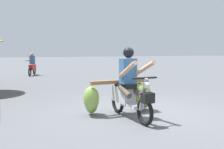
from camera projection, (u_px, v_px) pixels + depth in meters
The scene contains 3 objects.
ground_plane at pixel (141, 113), 6.31m from camera, with size 120.00×120.00×0.00m, color #56595E.
motorbike_main_loaded at pixel (126, 94), 6.13m from camera, with size 1.87×1.82×1.58m.
motorbike_distant_ahead_left at pixel (32, 66), 15.97m from camera, with size 0.73×1.55×1.40m.
Camera 1 is at (-3.10, -5.42, 1.49)m, focal length 41.79 mm.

